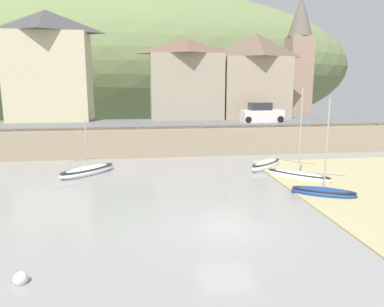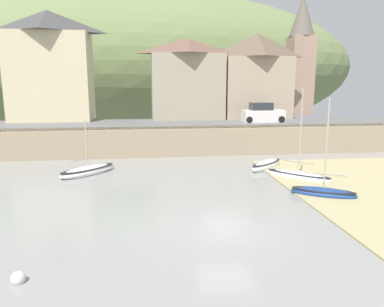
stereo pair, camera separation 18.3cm
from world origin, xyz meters
TOP-DOWN VIEW (x-y plane):
  - quay_seawall at (0.00, 17.50)m, footprint 48.00×9.40m
  - hillside_backdrop at (-4.88, 55.20)m, footprint 80.00×44.00m
  - waterfront_building_left at (-12.97, 25.20)m, footprint 8.32×5.29m
  - waterfront_building_centre at (1.19, 25.20)m, footprint 7.96×4.63m
  - waterfront_building_right at (8.88, 25.20)m, footprint 7.60×4.44m
  - church_with_spire at (15.55, 29.20)m, footprint 3.00×3.00m
  - rowboat_small_beached at (6.60, 7.51)m, footprint 3.84×3.84m
  - sailboat_nearest_shore at (6.48, 3.72)m, footprint 3.71×2.77m
  - sailboat_white_hull at (-7.55, 10.73)m, footprint 4.14×4.08m
  - dinghy_open_wooden at (5.48, 10.74)m, footprint 3.44×3.23m
  - parked_car_near_slipway at (8.27, 20.70)m, footprint 4.14×1.82m
  - mooring_buoy at (-7.69, -3.74)m, footprint 0.48×0.48m

SIDE VIEW (x-z plane):
  - mooring_buoy at x=-7.69m, z-range -0.10..0.38m
  - sailboat_white_hull at x=-7.55m, z-range -1.76..2.25m
  - sailboat_nearest_shore at x=6.48m, z-range -2.62..3.11m
  - rowboat_small_beached at x=6.60m, z-range -2.84..3.36m
  - dinghy_open_wooden at x=5.48m, z-range -0.16..0.69m
  - quay_seawall at x=0.00m, z-range 0.16..2.56m
  - parked_car_near_slipway at x=8.27m, z-range 2.23..4.18m
  - waterfront_building_centre at x=1.19m, z-range 2.47..10.97m
  - waterfront_building_right at x=8.88m, z-range 2.50..11.65m
  - waterfront_building_left at x=-12.97m, z-range 2.49..13.53m
  - hillside_backdrop at x=-4.88m, z-range -3.87..21.95m
  - church_with_spire at x=15.55m, z-range 2.62..16.70m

